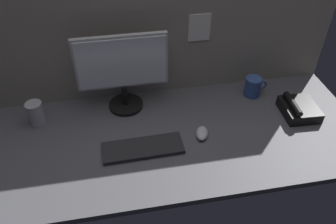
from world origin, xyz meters
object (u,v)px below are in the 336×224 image
at_px(mouse, 202,133).
at_px(mug_ceramic_blue, 253,87).
at_px(mug_steel, 36,113).
at_px(keyboard, 143,148).
at_px(monitor, 122,69).
at_px(desk_phone, 299,109).

bearing_deg(mouse, mug_ceramic_blue, 55.05).
xyz_separation_m(mouse, mug_steel, (-0.78, 0.24, 0.04)).
xyz_separation_m(keyboard, mouse, (0.29, 0.04, 0.01)).
xyz_separation_m(monitor, desk_phone, (0.87, -0.23, -0.20)).
height_order(monitor, mouse, monitor).
bearing_deg(desk_phone, monitor, 165.24).
height_order(keyboard, mouse, mouse).
bearing_deg(monitor, keyboard, -81.87).
bearing_deg(mug_ceramic_blue, desk_phone, -48.62).
xyz_separation_m(mouse, desk_phone, (0.53, 0.07, 0.01)).
xyz_separation_m(mug_steel, desk_phone, (1.31, -0.17, -0.03)).
relative_size(monitor, keyboard, 1.22).
distance_m(mug_steel, desk_phone, 1.32).
bearing_deg(monitor, mouse, -41.39).
height_order(mouse, mug_ceramic_blue, mug_ceramic_blue).
distance_m(keyboard, mug_steel, 0.57).
bearing_deg(mug_steel, keyboard, -29.72).
relative_size(keyboard, mug_steel, 3.05).
distance_m(monitor, keyboard, 0.41).
relative_size(mug_steel, desk_phone, 0.61).
height_order(monitor, mug_steel, monitor).
distance_m(keyboard, mouse, 0.29).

